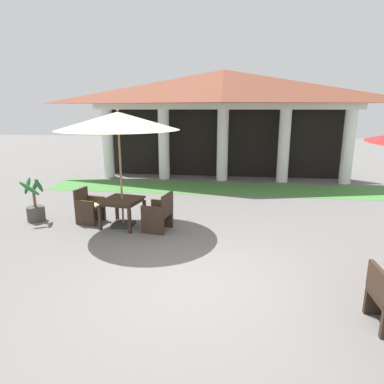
{
  "coord_description": "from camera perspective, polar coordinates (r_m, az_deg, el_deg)",
  "views": [
    {
      "loc": [
        0.56,
        -5.05,
        2.86
      ],
      "look_at": [
        -0.31,
        1.51,
        1.21
      ],
      "focal_mm": 31.51,
      "sensor_mm": 36.0,
      "label": 1
    }
  ],
  "objects": [
    {
      "name": "ground_plane",
      "position": [
        5.83,
        1.07,
        -15.39
      ],
      "size": [
        60.0,
        60.0,
        0.0
      ],
      "primitive_type": "plane",
      "color": "slate"
    },
    {
      "name": "background_pavilion",
      "position": [
        13.7,
        5.38,
        15.71
      ],
      "size": [
        10.8,
        2.8,
        4.3
      ],
      "color": "white",
      "rests_on": "ground"
    },
    {
      "name": "lawn_strip",
      "position": [
        12.41,
        4.73,
        0.63
      ],
      "size": [
        12.6,
        2.07,
        0.01
      ],
      "primitive_type": "cube",
      "color": "#47843D",
      "rests_on": "ground"
    },
    {
      "name": "patio_table_near_foreground",
      "position": [
        8.46,
        -11.72,
        -1.76
      ],
      "size": [
        1.01,
        1.01,
        0.71
      ],
      "rotation": [
        0.0,
        0.0,
        -0.18
      ],
      "color": "#38281E",
      "rests_on": "ground"
    },
    {
      "name": "patio_umbrella_near_foreground",
      "position": [
        8.16,
        -12.4,
        11.57
      ],
      "size": [
        2.88,
        2.88,
        2.84
      ],
      "color": "#2D2D2D",
      "rests_on": "ground"
    },
    {
      "name": "patio_chair_near_foreground_east",
      "position": [
        8.08,
        -5.6,
        -3.63
      ],
      "size": [
        0.68,
        0.73,
        0.92
      ],
      "rotation": [
        0.0,
        0.0,
        1.39
      ],
      "color": "#38281E",
      "rests_on": "ground"
    },
    {
      "name": "patio_chair_near_foreground_west",
      "position": [
        9.02,
        -17.05,
        -2.47
      ],
      "size": [
        0.64,
        0.63,
        0.88
      ],
      "rotation": [
        0.0,
        0.0,
        -1.75
      ],
      "color": "#38281E",
      "rests_on": "ground"
    },
    {
      "name": "potted_palm_left_edge",
      "position": [
        9.64,
        -24.98,
        -2.47
      ],
      "size": [
        0.53,
        0.54,
        1.18
      ],
      "color": "#47423D",
      "rests_on": "ground"
    }
  ]
}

